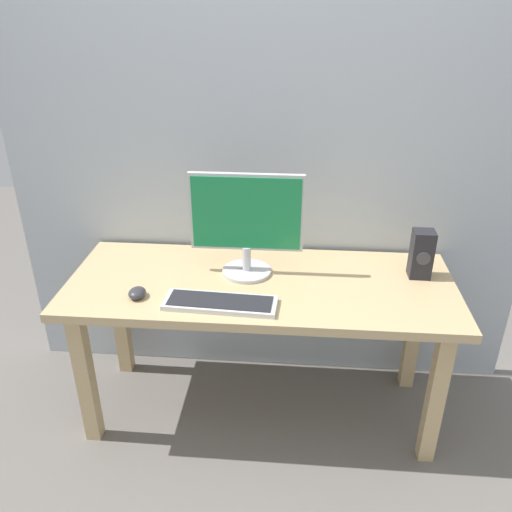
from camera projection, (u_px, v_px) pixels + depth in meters
name	position (u px, v px, depth m)	size (l,w,h in m)	color
ground_plane	(260.00, 407.00, 2.52)	(6.00, 6.00, 0.00)	slate
wall_back	(268.00, 72.00, 2.17)	(2.42, 0.04, 3.00)	#B2BCC6
desk	(261.00, 300.00, 2.24)	(1.64, 0.65, 0.70)	tan
monitor	(246.00, 222.00, 2.17)	(0.48, 0.21, 0.45)	silver
keyboard_primary	(220.00, 303.00, 2.03)	(0.45, 0.17, 0.02)	silver
mouse	(137.00, 293.00, 2.08)	(0.07, 0.09, 0.04)	#333338
speaker_right	(421.00, 254.00, 2.20)	(0.09, 0.09, 0.21)	#232328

